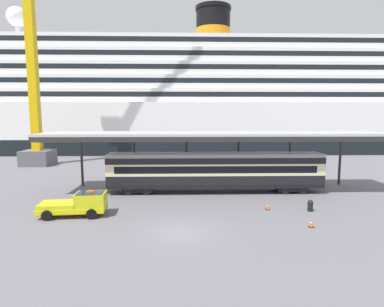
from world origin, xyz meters
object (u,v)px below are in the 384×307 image
at_px(traffic_cone_mid, 268,206).
at_px(dockside_crane, 37,54).
at_px(quay_bollard, 310,205).
at_px(train_carriage, 215,170).
at_px(service_truck, 79,204).
at_px(cruise_ship, 217,102).
at_px(traffic_cone_near, 311,223).

distance_m(traffic_cone_mid, dockside_crane, 42.30).
xyz_separation_m(traffic_cone_mid, quay_bollard, (3.46, -0.52, 0.22)).
relative_size(train_carriage, service_truck, 4.14).
distance_m(cruise_ship, traffic_cone_mid, 49.44).
height_order(cruise_ship, train_carriage, cruise_ship).
height_order(train_carriage, quay_bollard, train_carriage).
xyz_separation_m(cruise_ship, service_truck, (-16.18, -49.41, -10.03)).
bearing_deg(service_truck, dockside_crane, 118.79).
distance_m(traffic_cone_near, traffic_cone_mid, 4.73).
relative_size(cruise_ship, train_carriage, 7.27).
relative_size(train_carriage, dockside_crane, 0.39).
bearing_deg(traffic_cone_near, traffic_cone_mid, 115.22).
bearing_deg(traffic_cone_near, service_truck, 169.92).
height_order(traffic_cone_near, quay_bollard, quay_bollard).
bearing_deg(train_carriage, traffic_cone_near, -60.71).
xyz_separation_m(service_truck, traffic_cone_mid, (15.57, 1.16, -0.70)).
distance_m(cruise_ship, quay_bollard, 49.98).
relative_size(traffic_cone_near, traffic_cone_mid, 1.04).
bearing_deg(traffic_cone_mid, dockside_crane, 140.31).
xyz_separation_m(dockside_crane, quay_bollard, (33.26, -25.25, -16.80)).
bearing_deg(cruise_ship, quay_bollard, -86.65).
relative_size(service_truck, traffic_cone_mid, 8.91).
distance_m(cruise_ship, dockside_crane, 38.95).
distance_m(train_carriage, traffic_cone_mid, 7.67).
bearing_deg(dockside_crane, cruise_ship, 37.73).
bearing_deg(traffic_cone_near, dockside_crane, 137.64).
height_order(traffic_cone_near, dockside_crane, dockside_crane).
height_order(train_carriage, traffic_cone_mid, train_carriage).
height_order(traffic_cone_mid, dockside_crane, dockside_crane).
height_order(cruise_ship, quay_bollard, cruise_ship).
height_order(traffic_cone_near, traffic_cone_mid, traffic_cone_near).
height_order(cruise_ship, service_truck, cruise_ship).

